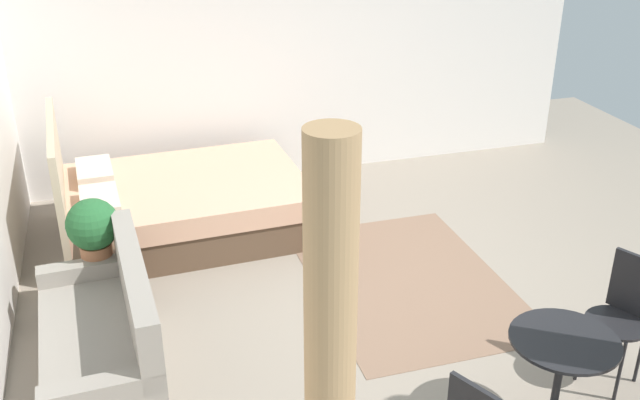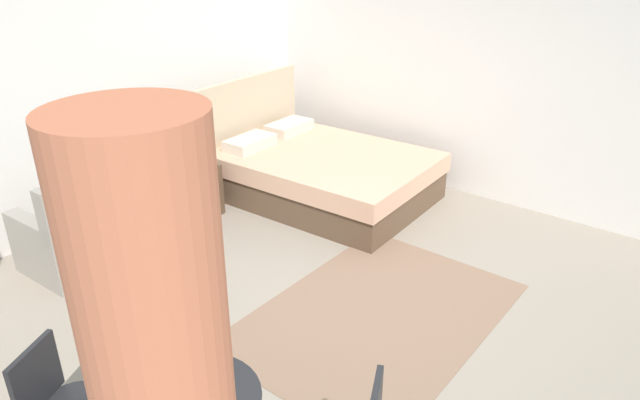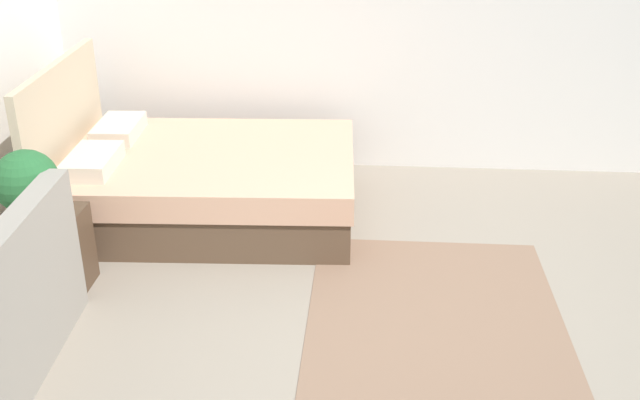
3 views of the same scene
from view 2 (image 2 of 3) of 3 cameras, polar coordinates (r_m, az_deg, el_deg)
name	(u,v)px [view 2 (image 2 of 3)]	position (r m, az deg, el deg)	size (l,w,h in m)	color
ground_plane	(356,316)	(4.55, 3.63, -11.40)	(8.48, 9.18, 0.02)	gray
wall_back	(100,75)	(6.10, -20.98, 11.48)	(8.48, 0.12, 2.86)	silver
wall_right	(517,70)	(6.26, 18.90, 12.10)	(0.12, 6.18, 2.86)	silver
area_rug	(377,314)	(4.56, 5.65, -11.20)	(2.24, 1.56, 0.01)	#7F604C
bed	(320,171)	(6.36, -0.02, 2.84)	(1.72, 2.29, 1.20)	brown
couch	(115,219)	(5.59, -19.67, -1.77)	(1.58, 0.78, 0.92)	gray
nightstand	(194,191)	(6.05, -12.40, 0.84)	(0.45, 0.41, 0.54)	#473323
potted_plant	(179,145)	(5.82, -13.80, 5.32)	(0.39, 0.39, 0.47)	#935B3D
cafe_chair_near_couch	(58,400)	(3.41, -24.53, -17.59)	(0.56, 0.56, 0.81)	black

